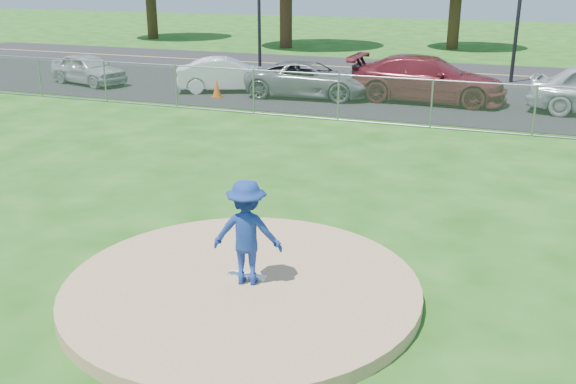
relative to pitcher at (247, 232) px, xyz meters
name	(u,v)px	position (x,y,z in m)	size (l,w,h in m)	color
ground	(384,140)	(-0.08, 9.94, -1.00)	(120.00, 120.00, 0.00)	#184C10
pitchers_mound	(242,288)	(-0.08, -0.06, -0.90)	(5.40, 5.40, 0.20)	tan
pitching_rubber	(247,276)	(-0.08, 0.14, -0.78)	(0.60, 0.15, 0.04)	white
chain_link_fence	(399,102)	(-0.08, 11.94, -0.25)	(40.00, 0.06, 1.50)	gray
parking_lot	(422,100)	(-0.08, 16.44, -1.00)	(50.00, 8.00, 0.01)	black
street	(447,72)	(-0.08, 23.94, -1.00)	(60.00, 7.00, 0.01)	black
pitcher	(247,232)	(0.00, 0.00, 0.00)	(1.04, 0.60, 1.61)	navy
traffic_cone	(217,88)	(-7.61, 14.18, -0.66)	(0.35, 0.35, 0.68)	#D54E0B
parked_car_silver	(88,69)	(-14.18, 15.03, -0.35)	(1.53, 3.79, 1.29)	#A7A6AB
parked_car_white	(227,75)	(-7.80, 15.52, -0.33)	(1.41, 4.05, 1.34)	white
parked_car_gray	(309,79)	(-4.30, 15.55, -0.32)	(2.25, 4.87, 1.35)	slate
parked_car_darkred	(427,79)	(0.11, 16.20, -0.16)	(2.35, 5.77, 1.68)	maroon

